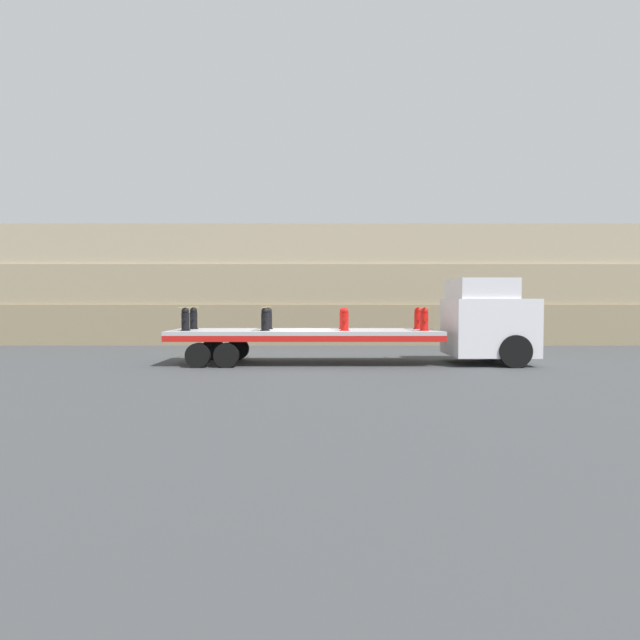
# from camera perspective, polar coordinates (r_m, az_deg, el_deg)

# --- Properties ---
(ground_plane) EXTENTS (120.00, 120.00, 0.00)m
(ground_plane) POSITION_cam_1_polar(r_m,az_deg,el_deg) (17.72, -1.43, -4.98)
(ground_plane) COLOR #3F4244
(rock_cliff) EXTENTS (60.00, 3.30, 6.17)m
(rock_cliff) POSITION_cam_1_polar(r_m,az_deg,el_deg) (26.68, -0.86, 3.96)
(rock_cliff) COLOR gray
(rock_cliff) RESTS_ON ground_plane
(truck_cab) EXTENTS (2.79, 2.69, 2.98)m
(truck_cab) POSITION_cam_1_polar(r_m,az_deg,el_deg) (18.59, 19.13, -0.04)
(truck_cab) COLOR silver
(truck_cab) RESTS_ON ground_plane
(flatbed_trailer) EXTENTS (9.38, 2.61, 1.19)m
(flatbed_trailer) POSITION_cam_1_polar(r_m,az_deg,el_deg) (17.65, -3.31, -1.82)
(flatbed_trailer) COLOR #B2B2B7
(flatbed_trailer) RESTS_ON ground_plane
(fire_hydrant_black_near_0) EXTENTS (0.33, 0.55, 0.80)m
(fire_hydrant_black_near_0) POSITION_cam_1_polar(r_m,az_deg,el_deg) (17.65, -14.88, 0.06)
(fire_hydrant_black_near_0) COLOR black
(fire_hydrant_black_near_0) RESTS_ON flatbed_trailer
(fire_hydrant_black_far_0) EXTENTS (0.33, 0.55, 0.80)m
(fire_hydrant_black_far_0) POSITION_cam_1_polar(r_m,az_deg,el_deg) (18.72, -13.99, 0.16)
(fire_hydrant_black_far_0) COLOR black
(fire_hydrant_black_far_0) RESTS_ON flatbed_trailer
(fire_hydrant_black_near_1) EXTENTS (0.33, 0.55, 0.80)m
(fire_hydrant_black_near_1) POSITION_cam_1_polar(r_m,az_deg,el_deg) (17.14, -6.05, 0.06)
(fire_hydrant_black_near_1) COLOR black
(fire_hydrant_black_near_1) RESTS_ON flatbed_trailer
(fire_hydrant_black_far_1) EXTENTS (0.33, 0.55, 0.80)m
(fire_hydrant_black_far_1) POSITION_cam_1_polar(r_m,az_deg,el_deg) (18.24, -5.67, 0.17)
(fire_hydrant_black_far_1) COLOR black
(fire_hydrant_black_far_1) RESTS_ON flatbed_trailer
(fire_hydrant_red_near_2) EXTENTS (0.33, 0.55, 0.80)m
(fire_hydrant_red_near_2) POSITION_cam_1_polar(r_m,az_deg,el_deg) (17.06, 3.09, 0.06)
(fire_hydrant_red_near_2) COLOR red
(fire_hydrant_red_near_2) RESTS_ON flatbed_trailer
(fire_hydrant_red_far_2) EXTENTS (0.33, 0.55, 0.80)m
(fire_hydrant_red_far_2) POSITION_cam_1_polar(r_m,az_deg,el_deg) (18.16, 2.92, 0.17)
(fire_hydrant_red_far_2) COLOR red
(fire_hydrant_red_far_2) RESTS_ON flatbed_trailer
(fire_hydrant_red_near_3) EXTENTS (0.33, 0.55, 0.80)m
(fire_hydrant_red_near_3) POSITION_cam_1_polar(r_m,az_deg,el_deg) (17.41, 12.09, 0.05)
(fire_hydrant_red_near_3) COLOR red
(fire_hydrant_red_near_3) RESTS_ON flatbed_trailer
(fire_hydrant_red_far_3) EXTENTS (0.33, 0.55, 0.80)m
(fire_hydrant_red_far_3) POSITION_cam_1_polar(r_m,az_deg,el_deg) (18.49, 11.39, 0.16)
(fire_hydrant_red_far_3) COLOR red
(fire_hydrant_red_far_3) RESTS_ON flatbed_trailer
(cargo_strap_rear) EXTENTS (0.05, 2.72, 0.01)m
(cargo_strap_rear) POSITION_cam_1_polar(r_m,az_deg,el_deg) (18.17, -14.43, 1.43)
(cargo_strap_rear) COLOR yellow
(cargo_strap_rear) RESTS_ON fire_hydrant_black_near_0
(cargo_strap_middle) EXTENTS (0.05, 2.72, 0.01)m
(cargo_strap_middle) POSITION_cam_1_polar(r_m,az_deg,el_deg) (17.68, -5.85, 1.47)
(cargo_strap_middle) COLOR yellow
(cargo_strap_middle) RESTS_ON fire_hydrant_black_near_1
(cargo_strap_front) EXTENTS (0.05, 2.72, 0.01)m
(cargo_strap_front) POSITION_cam_1_polar(r_m,az_deg,el_deg) (17.94, 11.74, 1.44)
(cargo_strap_front) COLOR yellow
(cargo_strap_front) RESTS_ON fire_hydrant_red_near_3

